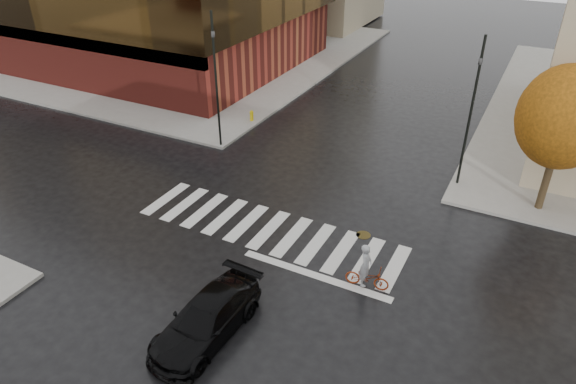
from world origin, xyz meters
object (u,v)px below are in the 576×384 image
at_px(traffic_light_nw, 216,73).
at_px(traffic_light_ne, 472,104).
at_px(fire_hydrant, 252,115).
at_px(cyclist, 367,273).
at_px(sedan, 206,319).

distance_m(traffic_light_nw, traffic_light_ne, 12.71).
distance_m(traffic_light_ne, fire_hydrant, 13.46).
distance_m(cyclist, traffic_light_ne, 9.78).
relative_size(traffic_light_nw, traffic_light_ne, 1.02).
bearing_deg(cyclist, sedan, 133.41).
bearing_deg(traffic_light_nw, traffic_light_ne, 95.59).
xyz_separation_m(traffic_light_nw, fire_hydrant, (-0.20, 3.70, -3.73)).
bearing_deg(traffic_light_ne, cyclist, 102.88).
bearing_deg(fire_hydrant, traffic_light_ne, -8.90).
bearing_deg(traffic_light_nw, cyclist, 54.76).
bearing_deg(sedan, fire_hydrant, 118.72).
distance_m(sedan, fire_hydrant, 17.32).
bearing_deg(traffic_light_ne, fire_hydrant, 13.01).
distance_m(traffic_light_nw, fire_hydrant, 5.26).
height_order(sedan, cyclist, cyclist).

